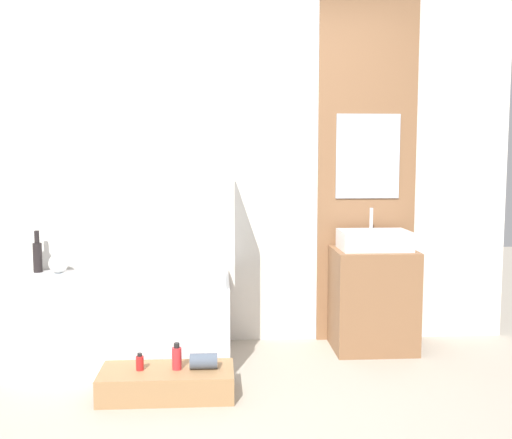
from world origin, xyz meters
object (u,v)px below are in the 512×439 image
Objects in this scene: bathtub at (122,320)px; bottle_soap_primary at (140,363)px; sink at (374,240)px; vase_tall_dark at (38,255)px; wooden_step_bench at (167,383)px; bottle_soap_secondary at (177,358)px; vase_round_light at (58,263)px.

bottle_soap_primary is at bearing -72.61° from bathtub.
sink reaches higher than vase_tall_dark.
wooden_step_bench is 1.76m from sink.
bottle_soap_secondary is (-1.35, -0.77, -0.57)m from sink.
bathtub is at bearing -175.35° from sink.
bathtub is 1.84m from sink.
bottle_soap_primary is 0.21m from bottle_soap_secondary.
vase_round_light is (-0.84, 0.90, 0.55)m from wooden_step_bench.
bathtub is 0.66m from bottle_soap_primary.
bathtub is 0.74m from wooden_step_bench.
bottle_soap_primary is at bearing -52.76° from vase_round_light.
sink is at bearing 4.65° from bathtub.
wooden_step_bench is 1.59× the size of sink.
bathtub is 0.66m from vase_round_light.
vase_tall_dark reaches higher than vase_round_light.
vase_round_light is at bearing 150.77° from bathtub.
bottle_soap_secondary is (0.21, 0.00, 0.03)m from bottle_soap_primary.
vase_tall_dark is 1.92× the size of bottle_soap_secondary.
vase_round_light is (0.15, -0.04, -0.05)m from vase_tall_dark.
vase_tall_dark reaches higher than bottle_soap_primary.
bathtub is 4.81× the size of vase_tall_dark.
bottle_soap_primary is at bearing 180.00° from bottle_soap_secondary.
sink is 2.25m from vase_round_light.
vase_tall_dark is (-2.40, 0.17, -0.11)m from sink.
bottle_soap_secondary is at bearing -150.35° from sink.
bathtub is 10.62× the size of vase_round_light.
bottle_soap_primary is (-0.15, 0.00, 0.12)m from wooden_step_bench.
vase_tall_dark is (-0.64, 0.31, 0.40)m from bathtub.
sink is at bearing 29.65° from bottle_soap_secondary.
sink is (1.76, 0.14, 0.51)m from bathtub.
bottle_soap_secondary is at bearing -41.67° from vase_tall_dark.
bottle_soap_secondary reaches higher than bottle_soap_primary.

